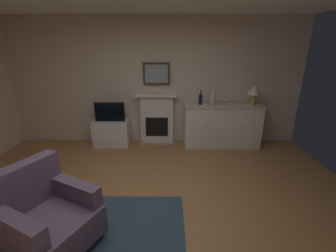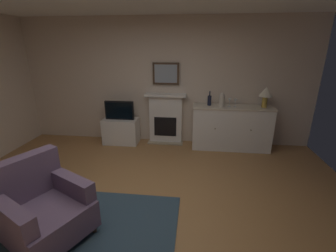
{
  "view_description": "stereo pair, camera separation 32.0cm",
  "coord_description": "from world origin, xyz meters",
  "px_view_note": "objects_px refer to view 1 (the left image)",
  "views": [
    {
      "loc": [
        0.32,
        -2.37,
        2.04
      ],
      "look_at": [
        0.3,
        0.65,
        1.0
      ],
      "focal_mm": 24.75,
      "sensor_mm": 36.0,
      "label": 1
    },
    {
      "loc": [
        0.64,
        -2.35,
        2.04
      ],
      "look_at": [
        0.3,
        0.65,
        1.0
      ],
      "focal_mm": 24.75,
      "sensor_mm": 36.0,
      "label": 2
    }
  ],
  "objects_px": {
    "tv_cabinet": "(112,133)",
    "tv_set": "(110,112)",
    "wine_glass_center": "(226,100)",
    "armchair": "(46,217)",
    "sideboard_cabinet": "(222,126)",
    "wine_bottle": "(200,99)",
    "fireplace_unit": "(157,119)",
    "wine_glass_left": "(220,99)",
    "vase_decorative": "(213,99)",
    "framed_picture": "(156,74)",
    "table_lamp": "(254,92)"
  },
  "relations": [
    {
      "from": "wine_bottle",
      "to": "vase_decorative",
      "type": "distance_m",
      "value": 0.25
    },
    {
      "from": "wine_glass_left",
      "to": "sideboard_cabinet",
      "type": "bearing_deg",
      "value": 8.49
    },
    {
      "from": "sideboard_cabinet",
      "to": "wine_glass_left",
      "type": "xyz_separation_m",
      "value": [
        -0.08,
        -0.01,
        0.57
      ]
    },
    {
      "from": "wine_bottle",
      "to": "wine_glass_left",
      "type": "bearing_deg",
      "value": -7.81
    },
    {
      "from": "framed_picture",
      "to": "tv_cabinet",
      "type": "bearing_deg",
      "value": -167.99
    },
    {
      "from": "wine_glass_left",
      "to": "table_lamp",
      "type": "bearing_deg",
      "value": 0.99
    },
    {
      "from": "wine_bottle",
      "to": "fireplace_unit",
      "type": "bearing_deg",
      "value": 171.59
    },
    {
      "from": "vase_decorative",
      "to": "armchair",
      "type": "height_order",
      "value": "vase_decorative"
    },
    {
      "from": "wine_glass_left",
      "to": "vase_decorative",
      "type": "xyz_separation_m",
      "value": [
        -0.16,
        -0.04,
        0.02
      ]
    },
    {
      "from": "wine_bottle",
      "to": "wine_glass_center",
      "type": "distance_m",
      "value": 0.51
    },
    {
      "from": "sideboard_cabinet",
      "to": "fireplace_unit",
      "type": "bearing_deg",
      "value": 172.71
    },
    {
      "from": "vase_decorative",
      "to": "armchair",
      "type": "distance_m",
      "value": 3.48
    },
    {
      "from": "fireplace_unit",
      "to": "vase_decorative",
      "type": "relative_size",
      "value": 3.91
    },
    {
      "from": "tv_cabinet",
      "to": "table_lamp",
      "type": "bearing_deg",
      "value": -0.29
    },
    {
      "from": "tv_cabinet",
      "to": "tv_set",
      "type": "bearing_deg",
      "value": -90.0
    },
    {
      "from": "armchair",
      "to": "tv_set",
      "type": "bearing_deg",
      "value": 89.68
    },
    {
      "from": "framed_picture",
      "to": "wine_glass_center",
      "type": "xyz_separation_m",
      "value": [
        1.42,
        -0.26,
        -0.48
      ]
    },
    {
      "from": "wine_bottle",
      "to": "tv_cabinet",
      "type": "relative_size",
      "value": 0.39
    },
    {
      "from": "vase_decorative",
      "to": "framed_picture",
      "type": "bearing_deg",
      "value": 166.66
    },
    {
      "from": "wine_glass_center",
      "to": "table_lamp",
      "type": "bearing_deg",
      "value": 4.13
    },
    {
      "from": "wine_glass_center",
      "to": "armchair",
      "type": "distance_m",
      "value": 3.66
    },
    {
      "from": "framed_picture",
      "to": "vase_decorative",
      "type": "height_order",
      "value": "framed_picture"
    },
    {
      "from": "fireplace_unit",
      "to": "tv_cabinet",
      "type": "relative_size",
      "value": 1.47
    },
    {
      "from": "wine_bottle",
      "to": "tv_set",
      "type": "relative_size",
      "value": 0.47
    },
    {
      "from": "tv_set",
      "to": "vase_decorative",
      "type": "bearing_deg",
      "value": -1.13
    },
    {
      "from": "fireplace_unit",
      "to": "wine_bottle",
      "type": "xyz_separation_m",
      "value": [
        0.91,
        -0.14,
        0.46
      ]
    },
    {
      "from": "sideboard_cabinet",
      "to": "tv_cabinet",
      "type": "height_order",
      "value": "sideboard_cabinet"
    },
    {
      "from": "fireplace_unit",
      "to": "tv_set",
      "type": "relative_size",
      "value": 1.77
    },
    {
      "from": "wine_glass_center",
      "to": "tv_set",
      "type": "distance_m",
      "value": 2.41
    },
    {
      "from": "wine_glass_left",
      "to": "armchair",
      "type": "xyz_separation_m",
      "value": [
        -2.3,
        -2.7,
        -0.64
      ]
    },
    {
      "from": "tv_cabinet",
      "to": "sideboard_cabinet",
      "type": "bearing_deg",
      "value": -0.36
    },
    {
      "from": "wine_glass_left",
      "to": "vase_decorative",
      "type": "bearing_deg",
      "value": -166.29
    },
    {
      "from": "sideboard_cabinet",
      "to": "armchair",
      "type": "bearing_deg",
      "value": -131.16
    },
    {
      "from": "fireplace_unit",
      "to": "vase_decorative",
      "type": "distance_m",
      "value": 1.27
    },
    {
      "from": "framed_picture",
      "to": "wine_glass_center",
      "type": "distance_m",
      "value": 1.52
    },
    {
      "from": "tv_set",
      "to": "sideboard_cabinet",
      "type": "bearing_deg",
      "value": 0.2
    },
    {
      "from": "wine_glass_center",
      "to": "sideboard_cabinet",
      "type": "bearing_deg",
      "value": 127.7
    },
    {
      "from": "vase_decorative",
      "to": "armchair",
      "type": "xyz_separation_m",
      "value": [
        -2.14,
        -2.67,
        -0.66
      ]
    },
    {
      "from": "framed_picture",
      "to": "table_lamp",
      "type": "relative_size",
      "value": 1.38
    },
    {
      "from": "wine_glass_center",
      "to": "armchair",
      "type": "relative_size",
      "value": 0.16
    },
    {
      "from": "fireplace_unit",
      "to": "wine_bottle",
      "type": "height_order",
      "value": "wine_bottle"
    },
    {
      "from": "framed_picture",
      "to": "wine_glass_left",
      "type": "distance_m",
      "value": 1.41
    },
    {
      "from": "framed_picture",
      "to": "tv_set",
      "type": "bearing_deg",
      "value": -166.69
    },
    {
      "from": "wine_bottle",
      "to": "tv_cabinet",
      "type": "bearing_deg",
      "value": -179.18
    },
    {
      "from": "armchair",
      "to": "sideboard_cabinet",
      "type": "bearing_deg",
      "value": 48.84
    },
    {
      "from": "sideboard_cabinet",
      "to": "wine_glass_left",
      "type": "distance_m",
      "value": 0.58
    },
    {
      "from": "framed_picture",
      "to": "wine_glass_left",
      "type": "bearing_deg",
      "value": -10.16
    },
    {
      "from": "wine_glass_left",
      "to": "vase_decorative",
      "type": "relative_size",
      "value": 0.59
    },
    {
      "from": "table_lamp",
      "to": "wine_bottle",
      "type": "distance_m",
      "value": 1.08
    },
    {
      "from": "fireplace_unit",
      "to": "framed_picture",
      "type": "height_order",
      "value": "framed_picture"
    }
  ]
}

